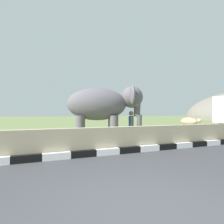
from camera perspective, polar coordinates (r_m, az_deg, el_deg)
name	(u,v)px	position (r m, az deg, el deg)	size (l,w,h in m)	color
ground_plane	(147,213)	(3.37, 10.42, -27.21)	(220.00, 220.00, 0.00)	olive
asphalt_road	(147,213)	(3.37, 10.42, -27.14)	(120.00, 7.96, 0.01)	#3D3D42
striped_curb	(70,155)	(6.80, -12.17, -12.32)	(16.20, 0.20, 0.24)	white
barrier_parapet	(128,139)	(7.82, 4.66, -7.95)	(28.00, 0.36, 1.00)	tan
elephant	(104,105)	(10.20, -2.42, 2.02)	(4.08, 2.97, 2.98)	slate
person_handler	(131,125)	(10.56, 5.64, -3.69)	(0.39, 0.64, 1.66)	navy
cow_near	(189,122)	(16.30, 21.78, -2.73)	(0.73, 1.91, 1.23)	tan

